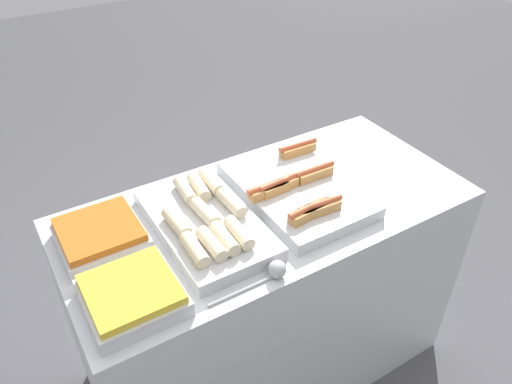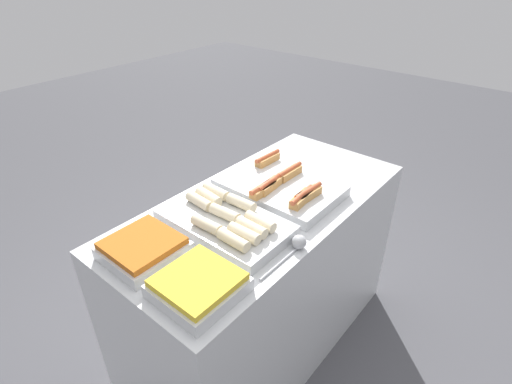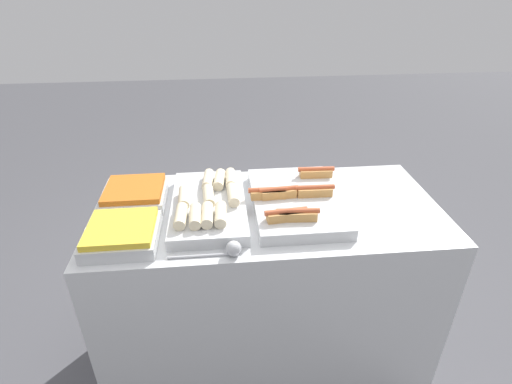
{
  "view_description": "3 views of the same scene",
  "coord_description": "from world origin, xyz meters",
  "px_view_note": "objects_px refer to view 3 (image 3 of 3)",
  "views": [
    {
      "loc": [
        -0.76,
        -1.18,
        2.02
      ],
      "look_at": [
        -0.05,
        0.0,
        1.0
      ],
      "focal_mm": 35.0,
      "sensor_mm": 36.0,
      "label": 1
    },
    {
      "loc": [
        -1.18,
        -0.94,
        1.9
      ],
      "look_at": [
        -0.05,
        0.0,
        1.0
      ],
      "focal_mm": 28.0,
      "sensor_mm": 36.0,
      "label": 2
    },
    {
      "loc": [
        -0.19,
        -1.43,
        1.82
      ],
      "look_at": [
        -0.05,
        0.0,
        1.0
      ],
      "focal_mm": 28.0,
      "sensor_mm": 36.0,
      "label": 3
    }
  ],
  "objects_px": {
    "tray_hotdogs": "(296,200)",
    "tray_wraps": "(209,204)",
    "tray_side_front": "(122,234)",
    "serving_spoon_near": "(230,249)",
    "tray_side_back": "(135,194)"
  },
  "relations": [
    {
      "from": "tray_wraps",
      "to": "tray_side_front",
      "type": "distance_m",
      "value": 0.37
    },
    {
      "from": "tray_hotdogs",
      "to": "serving_spoon_near",
      "type": "xyz_separation_m",
      "value": [
        -0.29,
        -0.3,
        -0.01
      ]
    },
    {
      "from": "tray_wraps",
      "to": "tray_side_back",
      "type": "height_order",
      "value": "tray_wraps"
    },
    {
      "from": "tray_wraps",
      "to": "serving_spoon_near",
      "type": "relative_size",
      "value": 2.05
    },
    {
      "from": "tray_hotdogs",
      "to": "tray_side_front",
      "type": "bearing_deg",
      "value": -165.31
    },
    {
      "from": "serving_spoon_near",
      "to": "tray_side_back",
      "type": "bearing_deg",
      "value": 133.58
    },
    {
      "from": "tray_wraps",
      "to": "serving_spoon_near",
      "type": "height_order",
      "value": "tray_wraps"
    },
    {
      "from": "tray_wraps",
      "to": "tray_side_front",
      "type": "height_order",
      "value": "tray_wraps"
    },
    {
      "from": "tray_hotdogs",
      "to": "tray_side_front",
      "type": "height_order",
      "value": "tray_hotdogs"
    },
    {
      "from": "tray_hotdogs",
      "to": "tray_wraps",
      "type": "bearing_deg",
      "value": 179.83
    },
    {
      "from": "tray_hotdogs",
      "to": "serving_spoon_near",
      "type": "distance_m",
      "value": 0.42
    },
    {
      "from": "tray_wraps",
      "to": "serving_spoon_near",
      "type": "xyz_separation_m",
      "value": [
        0.07,
        -0.3,
        -0.01
      ]
    },
    {
      "from": "tray_hotdogs",
      "to": "tray_side_front",
      "type": "relative_size",
      "value": 2.08
    },
    {
      "from": "tray_side_front",
      "to": "tray_side_back",
      "type": "height_order",
      "value": "same"
    },
    {
      "from": "tray_hotdogs",
      "to": "tray_wraps",
      "type": "height_order",
      "value": "tray_hotdogs"
    }
  ]
}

